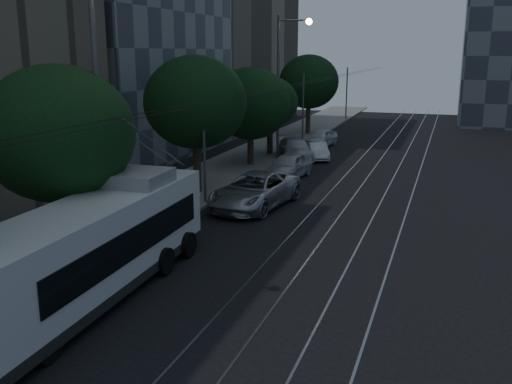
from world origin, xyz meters
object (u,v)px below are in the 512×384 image
object	(u,v)px
trolleybus	(94,247)
car_white_b	(295,149)
car_white_d	(321,138)
streetlamp_far	(284,75)
car_white_a	(289,166)
streetlamp_near	(108,90)
pickup_silver	(255,190)
car_white_c	(318,151)

from	to	relation	value
trolleybus	car_white_b	size ratio (longest dim) A/B	2.32
car_white_d	streetlamp_far	size ratio (longest dim) A/B	0.42
trolleybus	car_white_b	xyz separation A→B (m)	(-0.37, 25.64, -0.90)
car_white_a	car_white_b	world-z (taller)	car_white_a
car_white_a	trolleybus	bearing A→B (deg)	-86.91
car_white_b	streetlamp_near	bearing A→B (deg)	-116.17
streetlamp_near	trolleybus	bearing A→B (deg)	-71.66
pickup_silver	car_white_d	size ratio (longest dim) A/B	1.45
car_white_a	streetlamp_far	distance (m)	7.98
car_white_a	streetlamp_near	size ratio (longest dim) A/B	0.43
car_white_d	streetlamp_far	distance (m)	9.15
car_white_a	car_white_c	size ratio (longest dim) A/B	1.24
trolleybus	car_white_b	bearing A→B (deg)	89.11
car_white_c	car_white_a	bearing A→B (deg)	-113.18
trolleybus	streetlamp_far	xyz separation A→B (m)	(-1.03, 24.73, 4.48)
trolleybus	car_white_b	world-z (taller)	trolleybus
trolleybus	car_white_a	distance (m)	19.21
pickup_silver	streetlamp_far	xyz separation A→B (m)	(-2.26, 12.72, 5.28)
car_white_a	car_white_d	distance (m)	12.89
pickup_silver	car_white_a	distance (m)	7.16
car_white_d	car_white_a	bearing A→B (deg)	-76.55
trolleybus	streetlamp_near	world-z (taller)	streetlamp_near
car_white_a	car_white_d	world-z (taller)	car_white_a
trolleybus	car_white_d	bearing A→B (deg)	88.12
car_white_b	car_white_a	bearing A→B (deg)	-103.25
trolleybus	car_white_a	size ratio (longest dim) A/B	2.64
car_white_b	car_white_d	size ratio (longest dim) A/B	1.22
car_white_b	streetlamp_near	distance (m)	23.76
car_white_b	streetlamp_near	size ratio (longest dim) A/B	0.49
pickup_silver	car_white_d	bearing A→B (deg)	100.99
trolleybus	streetlamp_near	xyz separation A→B (m)	(-0.85, 2.56, 4.76)
trolleybus	car_white_c	world-z (taller)	trolleybus
car_white_b	streetlamp_far	xyz separation A→B (m)	(-0.66, -0.91, 5.38)
trolleybus	car_white_a	bearing A→B (deg)	85.38
car_white_a	car_white_d	size ratio (longest dim) A/B	1.07
pickup_silver	car_white_b	size ratio (longest dim) A/B	1.19
trolleybus	streetlamp_near	distance (m)	5.47
trolleybus	streetlamp_near	bearing A→B (deg)	106.62
car_white_d	streetlamp_near	distance (m)	30.02
streetlamp_near	streetlamp_far	xyz separation A→B (m)	(-0.18, 22.16, -0.28)
trolleybus	car_white_d	xyz separation A→B (m)	(0.09, 32.02, -0.93)
trolleybus	streetlamp_near	size ratio (longest dim) A/B	1.13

